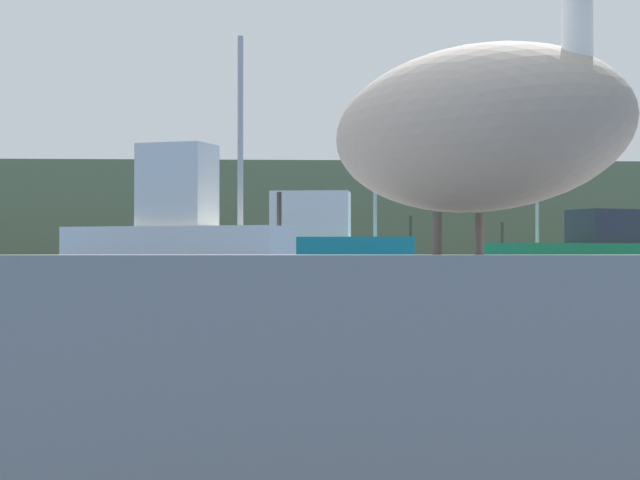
# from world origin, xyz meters

# --- Properties ---
(hillside_backdrop) EXTENTS (140.00, 17.08, 7.38)m
(hillside_backdrop) POSITION_xyz_m (0.00, 80.98, 3.69)
(hillside_backdrop) COLOR #6B7A51
(hillside_backdrop) RESTS_ON ground
(pier_dock) EXTENTS (3.02, 2.09, 0.81)m
(pier_dock) POSITION_xyz_m (0.63, -0.43, 0.40)
(pier_dock) COLOR gray
(pier_dock) RESTS_ON ground
(pelican) EXTENTS (1.14, 1.32, 0.91)m
(pelican) POSITION_xyz_m (0.63, -0.43, 1.21)
(pelican) COLOR gray
(pelican) RESTS_ON pier_dock
(fishing_boat_white) EXTENTS (5.05, 3.19, 5.38)m
(fishing_boat_white) POSITION_xyz_m (-1.92, 19.60, 1.05)
(fishing_boat_white) COLOR white
(fishing_boat_white) RESTS_ON ground
(fishing_boat_teal) EXTENTS (6.60, 2.94, 5.18)m
(fishing_boat_teal) POSITION_xyz_m (1.56, 32.02, 1.03)
(fishing_boat_teal) COLOR teal
(fishing_boat_teal) RESTS_ON ground
(fishing_boat_green) EXTENTS (8.24, 4.93, 5.21)m
(fishing_boat_green) POSITION_xyz_m (11.71, 34.72, 0.84)
(fishing_boat_green) COLOR #1E8C4C
(fishing_boat_green) RESTS_ON ground
(mooring_buoy) EXTENTS (0.56, 0.56, 0.56)m
(mooring_buoy) POSITION_xyz_m (1.14, 8.45, 0.28)
(mooring_buoy) COLOR yellow
(mooring_buoy) RESTS_ON ground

